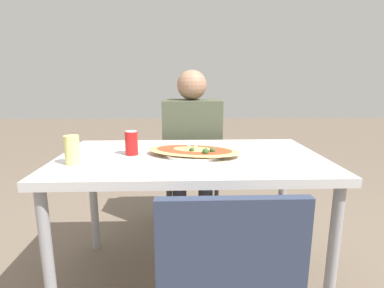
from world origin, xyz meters
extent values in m
plane|color=#6B5B4C|center=(0.00, 0.00, 0.00)|extent=(14.00, 14.00, 0.00)
cube|color=silver|center=(0.00, 0.00, 0.70)|extent=(1.35, 0.79, 0.04)
cylinder|color=#99999E|center=(-0.62, -0.34, 0.34)|extent=(0.05, 0.05, 0.68)
cylinder|color=#99999E|center=(0.62, -0.34, 0.34)|extent=(0.05, 0.05, 0.68)
cylinder|color=#99999E|center=(-0.62, 0.34, 0.34)|extent=(0.05, 0.05, 0.68)
cylinder|color=#99999E|center=(0.62, 0.34, 0.34)|extent=(0.05, 0.05, 0.68)
cube|color=#2D3851|center=(0.03, 0.66, 0.43)|extent=(0.40, 0.40, 0.04)
cube|color=#2D3851|center=(0.03, 0.84, 0.64)|extent=(0.38, 0.03, 0.39)
cylinder|color=#38383D|center=(0.20, 0.49, 0.20)|extent=(0.03, 0.03, 0.41)
cylinder|color=#38383D|center=(-0.14, 0.49, 0.20)|extent=(0.03, 0.03, 0.41)
cylinder|color=#38383D|center=(0.20, 0.83, 0.20)|extent=(0.03, 0.03, 0.41)
cylinder|color=#38383D|center=(-0.14, 0.83, 0.20)|extent=(0.03, 0.03, 0.41)
cube|color=#2D3851|center=(0.08, -0.84, 0.64)|extent=(0.38, 0.03, 0.39)
cylinder|color=#2D2D38|center=(0.12, 0.51, 0.22)|extent=(0.10, 0.10, 0.45)
cylinder|color=#2D2D38|center=(-0.06, 0.51, 0.22)|extent=(0.10, 0.10, 0.45)
cube|color=#474C38|center=(0.03, 0.63, 0.71)|extent=(0.41, 0.28, 0.52)
sphere|color=#997056|center=(0.03, 0.63, 1.07)|extent=(0.21, 0.21, 0.21)
cylinder|color=white|center=(0.02, 0.00, 0.73)|extent=(0.29, 0.29, 0.01)
ellipsoid|color=#E0AD66|center=(0.02, 0.00, 0.75)|extent=(0.54, 0.37, 0.02)
ellipsoid|color=#B24223|center=(0.02, 0.00, 0.75)|extent=(0.44, 0.31, 0.01)
sphere|color=#335928|center=(0.01, -0.04, 0.76)|extent=(0.03, 0.03, 0.03)
sphere|color=#335928|center=(0.07, -0.09, 0.76)|extent=(0.03, 0.03, 0.03)
sphere|color=#335928|center=(0.11, -0.05, 0.76)|extent=(0.03, 0.03, 0.03)
sphere|color=beige|center=(0.03, 0.02, 0.76)|extent=(0.03, 0.03, 0.03)
sphere|color=beige|center=(-0.01, 0.04, 0.76)|extent=(0.02, 0.02, 0.02)
cylinder|color=red|center=(-0.30, 0.02, 0.79)|extent=(0.07, 0.07, 0.12)
cylinder|color=silver|center=(-0.30, 0.02, 0.85)|extent=(0.06, 0.06, 0.00)
cylinder|color=#E0DB7F|center=(-0.55, -0.14, 0.79)|extent=(0.07, 0.07, 0.13)
camera|label=1|loc=(-0.04, -1.50, 1.11)|focal=28.00mm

